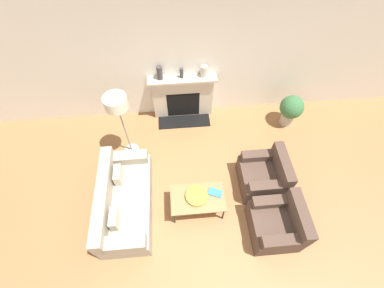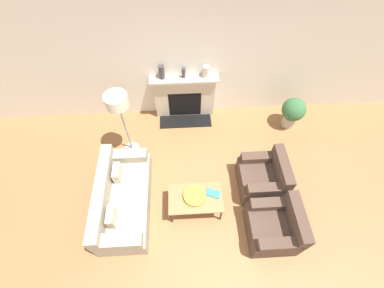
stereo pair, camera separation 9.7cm
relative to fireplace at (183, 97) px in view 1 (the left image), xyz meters
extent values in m
plane|color=#99663D|center=(0.13, -2.76, -0.54)|extent=(18.00, 18.00, 0.00)
cube|color=silver|center=(0.13, 0.14, 0.91)|extent=(18.00, 0.06, 2.90)
cube|color=beige|center=(0.00, 0.01, -0.01)|extent=(1.36, 0.20, 1.06)
cube|color=black|center=(0.00, -0.07, -0.16)|extent=(0.75, 0.04, 0.69)
cube|color=black|center=(0.00, -0.27, -0.53)|extent=(1.23, 0.40, 0.02)
cube|color=beige|center=(0.00, -0.02, 0.54)|extent=(1.48, 0.28, 0.05)
cube|color=#9E937F|center=(-1.19, -2.33, -0.34)|extent=(0.86, 1.83, 0.41)
cube|color=#9E937F|center=(-1.53, -2.33, 0.05)|extent=(0.20, 1.83, 0.37)
cube|color=#9E937F|center=(-1.19, -3.13, -0.03)|extent=(0.79, 0.22, 0.19)
cube|color=#9E937F|center=(-1.19, -1.52, -0.03)|extent=(0.79, 0.22, 0.19)
cube|color=#C0B49C|center=(-1.32, -2.74, 0.01)|extent=(0.12, 0.32, 0.28)
cube|color=#C0B49C|center=(-1.32, -1.91, 0.01)|extent=(0.12, 0.32, 0.28)
cube|color=#4C382D|center=(1.39, -2.99, -0.32)|extent=(0.80, 0.85, 0.45)
cube|color=#4C382D|center=(1.71, -2.99, 0.10)|extent=(0.18, 0.85, 0.40)
cube|color=#4C382D|center=(1.39, -2.65, -0.01)|extent=(0.72, 0.18, 0.16)
cube|color=#4C382D|center=(1.39, -3.32, -0.01)|extent=(0.72, 0.18, 0.16)
cube|color=#4C382D|center=(1.39, -2.04, -0.32)|extent=(0.80, 0.85, 0.45)
cube|color=#4C382D|center=(1.71, -2.04, 0.10)|extent=(0.18, 0.85, 0.40)
cube|color=#4C382D|center=(1.39, -1.71, -0.01)|extent=(0.72, 0.18, 0.16)
cube|color=#4C382D|center=(1.39, -2.37, -0.01)|extent=(0.72, 0.18, 0.16)
cube|color=olive|center=(0.10, -2.44, -0.10)|extent=(0.97, 0.58, 0.03)
cylinder|color=black|center=(-0.34, -2.69, -0.33)|extent=(0.03, 0.03, 0.43)
cylinder|color=black|center=(0.55, -2.69, -0.33)|extent=(0.03, 0.03, 0.43)
cylinder|color=black|center=(-0.34, -2.19, -0.33)|extent=(0.03, 0.03, 0.43)
cylinder|color=black|center=(0.55, -2.19, -0.33)|extent=(0.03, 0.03, 0.43)
cylinder|color=gold|center=(0.08, -2.42, -0.08)|extent=(0.14, 0.14, 0.02)
cylinder|color=gold|center=(0.08, -2.42, -0.05)|extent=(0.39, 0.39, 0.05)
cube|color=teal|center=(0.42, -2.38, -0.07)|extent=(0.29, 0.23, 0.02)
cylinder|color=gray|center=(-1.22, -0.99, -0.53)|extent=(0.32, 0.32, 0.03)
cylinder|color=gray|center=(-1.22, -0.99, 0.18)|extent=(0.03, 0.03, 1.38)
cylinder|color=beige|center=(-1.22, -0.99, 0.95)|extent=(0.42, 0.42, 0.24)
cylinder|color=#3D383D|center=(-0.46, 0.01, 0.72)|extent=(0.12, 0.12, 0.30)
cylinder|color=#3D383D|center=(0.00, 0.01, 0.68)|extent=(0.08, 0.08, 0.23)
cylinder|color=beige|center=(0.47, 0.01, 0.70)|extent=(0.15, 0.15, 0.26)
cylinder|color=#B2A899|center=(2.41, -0.50, -0.40)|extent=(0.29, 0.29, 0.29)
sphere|color=#386B3D|center=(2.41, -0.50, -0.02)|extent=(0.53, 0.53, 0.53)
camera|label=1|loc=(-0.16, -4.28, 4.18)|focal=24.00mm
camera|label=2|loc=(-0.06, -4.29, 4.18)|focal=24.00mm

